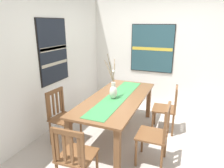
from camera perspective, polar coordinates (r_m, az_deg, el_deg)
ground_plane at (r=3.74m, az=9.21°, el=-15.64°), size 6.40×6.40×0.03m
wall_back at (r=4.03m, az=-16.67°, el=7.15°), size 6.40×0.12×2.70m
wall_side at (r=5.04m, az=14.87°, el=9.14°), size 0.12×6.40×2.70m
dining_table at (r=3.57m, az=1.38°, el=-5.18°), size 2.07×0.90×0.74m
table_runner at (r=3.53m, az=1.39°, el=-3.67°), size 1.90×0.36×0.01m
centerpiece_vase at (r=3.42m, az=0.36°, el=-1.75°), size 0.35×0.24×0.77m
chair_0 at (r=3.02m, az=12.30°, el=-13.53°), size 0.42×0.42×0.92m
chair_1 at (r=3.55m, az=-13.84°, el=-8.66°), size 0.45×0.45×0.92m
chair_2 at (r=3.92m, az=15.40°, el=-6.42°), size 0.45×0.45×0.88m
chair_3 at (r=2.58m, az=-10.45°, el=-19.35°), size 0.44×0.44×0.89m
painting_on_back_wall at (r=3.96m, az=-16.21°, el=8.83°), size 0.81×0.05×1.19m
painting_on_side_wall at (r=5.02m, az=11.21°, el=9.77°), size 0.05×1.02×1.13m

